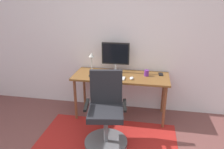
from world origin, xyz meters
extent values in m
cube|color=white|center=(0.00, 2.20, 1.30)|extent=(6.00, 0.10, 2.60)
cube|color=#AB211D|center=(0.05, 1.13, 0.00)|extent=(1.95, 1.04, 0.01)
cube|color=brown|center=(0.13, 1.83, 0.71)|extent=(1.53, 0.60, 0.03)
cylinder|color=brown|center=(-0.57, 1.59, 0.35)|extent=(0.04, 0.04, 0.70)
cylinder|color=brown|center=(0.84, 1.59, 0.35)|extent=(0.04, 0.04, 0.70)
cylinder|color=brown|center=(-0.57, 2.07, 0.35)|extent=(0.04, 0.04, 0.70)
cylinder|color=brown|center=(0.84, 2.07, 0.35)|extent=(0.04, 0.04, 0.70)
cylinder|color=#B2B2B7|center=(0.02, 1.99, 0.73)|extent=(0.18, 0.18, 0.01)
cylinder|color=#B2B2B7|center=(0.02, 1.99, 0.80)|extent=(0.04, 0.04, 0.12)
cube|color=black|center=(0.02, 1.99, 1.04)|extent=(0.45, 0.04, 0.36)
cube|color=black|center=(0.02, 1.97, 1.04)|extent=(0.41, 0.00, 0.32)
cube|color=white|center=(0.00, 1.67, 0.74)|extent=(0.43, 0.13, 0.02)
ellipsoid|color=white|center=(0.32, 1.69, 0.74)|extent=(0.06, 0.10, 0.03)
cylinder|color=#68278A|center=(0.54, 1.88, 0.77)|extent=(0.07, 0.07, 0.10)
cube|color=black|center=(0.77, 1.98, 0.73)|extent=(0.08, 0.14, 0.01)
cylinder|color=black|center=(-0.31, 1.71, 0.73)|extent=(0.11, 0.11, 0.01)
cylinder|color=beige|center=(-0.31, 1.71, 0.89)|extent=(0.02, 0.02, 0.31)
cone|color=beige|center=(-0.31, 1.71, 1.08)|extent=(0.09, 0.09, 0.06)
cylinder|color=slate|center=(0.05, 1.03, 0.03)|extent=(0.59, 0.59, 0.05)
cylinder|color=slate|center=(0.05, 1.03, 0.25)|extent=(0.06, 0.06, 0.41)
cube|color=#232328|center=(0.05, 1.03, 0.50)|extent=(0.52, 0.52, 0.08)
cube|color=#232328|center=(0.02, 1.23, 0.78)|extent=(0.44, 0.13, 0.48)
cube|color=black|center=(-0.20, 0.99, 0.61)|extent=(0.09, 0.32, 0.03)
cube|color=black|center=(0.29, 1.07, 0.61)|extent=(0.09, 0.32, 0.03)
camera|label=1|loc=(0.57, -1.36, 1.94)|focal=34.26mm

